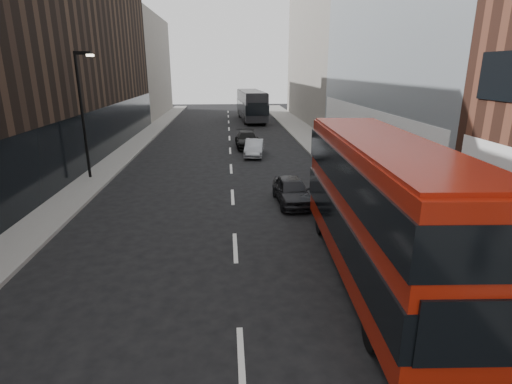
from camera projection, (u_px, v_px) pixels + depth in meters
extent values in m
cube|color=slate|center=(326.00, 151.00, 31.24)|extent=(3.00, 80.00, 0.15)
cube|color=slate|center=(124.00, 154.00, 30.17)|extent=(2.00, 80.00, 0.15)
cube|color=#949A9E|center=(413.00, 5.00, 24.77)|extent=(5.00, 22.00, 20.00)
cube|color=silver|center=(366.00, 136.00, 27.00)|extent=(0.35, 21.00, 3.80)
cube|color=slate|center=(325.00, 44.00, 46.98)|extent=(5.00, 24.00, 18.00)
cube|color=black|center=(87.00, 59.00, 32.64)|extent=(5.00, 24.00, 14.00)
cube|color=slate|center=(142.00, 67.00, 53.75)|extent=(5.00, 20.00, 13.00)
cylinder|color=black|center=(83.00, 117.00, 22.42)|extent=(0.16, 0.16, 7.00)
cube|color=black|center=(82.00, 53.00, 21.44)|extent=(0.90, 0.15, 0.18)
cube|color=#FFF2CC|center=(90.00, 55.00, 21.51)|extent=(0.35, 0.22, 0.12)
cube|color=maroon|center=(380.00, 206.00, 11.88)|extent=(2.96, 10.73, 3.86)
cube|color=black|center=(378.00, 226.00, 12.06)|extent=(3.09, 10.78, 1.06)
cube|color=black|center=(383.00, 173.00, 11.58)|extent=(3.09, 10.78, 1.06)
cube|color=black|center=(474.00, 334.00, 6.92)|extent=(2.05, 0.19, 1.35)
cube|color=black|center=(339.00, 176.00, 17.12)|extent=(2.05, 0.19, 1.35)
cube|color=maroon|center=(386.00, 141.00, 11.30)|extent=(2.84, 10.30, 0.12)
cylinder|color=black|center=(321.00, 222.00, 15.64)|extent=(0.34, 0.98, 0.97)
cylinder|color=black|center=(375.00, 222.00, 15.69)|extent=(0.34, 0.98, 0.97)
cylinder|color=black|center=(374.00, 331.00, 9.16)|extent=(0.34, 0.98, 0.97)
cylinder|color=black|center=(464.00, 330.00, 9.20)|extent=(0.34, 0.98, 0.97)
cube|color=black|center=(251.00, 105.00, 49.42)|extent=(3.21, 11.33, 3.16)
cube|color=black|center=(251.00, 106.00, 49.48)|extent=(3.33, 11.39, 1.12)
cube|color=black|center=(257.00, 109.00, 44.10)|extent=(2.16, 0.21, 1.43)
cube|color=black|center=(246.00, 101.00, 54.76)|extent=(2.16, 0.21, 1.43)
cube|color=black|center=(251.00, 91.00, 48.94)|extent=(3.08, 10.88, 0.12)
cylinder|color=black|center=(240.00, 114.00, 53.11)|extent=(0.37, 1.03, 1.02)
cylinder|color=black|center=(257.00, 113.00, 53.39)|extent=(0.37, 1.03, 1.02)
cylinder|color=black|center=(246.00, 120.00, 46.32)|extent=(0.37, 1.03, 1.02)
cylinder|color=black|center=(265.00, 120.00, 46.60)|extent=(0.37, 1.03, 1.02)
imported|color=black|center=(292.00, 191.00, 19.16)|extent=(1.66, 3.81, 1.28)
imported|color=gray|center=(254.00, 148.00, 29.67)|extent=(1.75, 3.86, 1.23)
imported|color=black|center=(247.00, 140.00, 32.83)|extent=(1.96, 4.53, 1.30)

